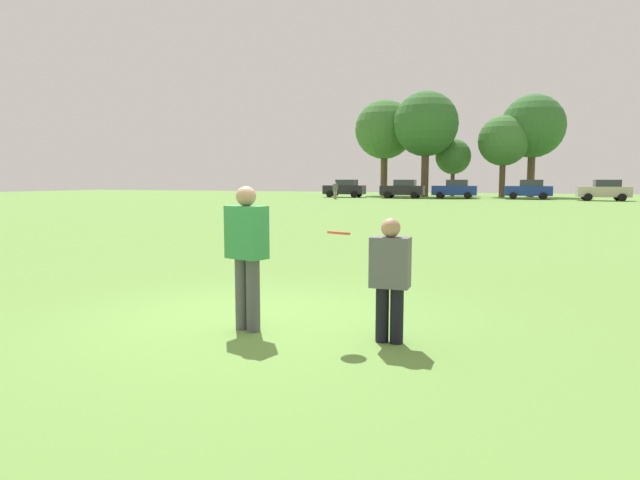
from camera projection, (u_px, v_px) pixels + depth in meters
name	position (u px, v px, depth m)	size (l,w,h in m)	color
ground_plane	(252.00, 319.00, 7.16)	(140.75, 140.75, 0.00)	#608C3D
player_thrower	(247.00, 250.00, 6.55)	(0.54, 0.40, 1.76)	#4C4C51
player_defender	(390.00, 274.00, 6.06)	(0.44, 0.27, 1.42)	black
frisbee	(339.00, 233.00, 6.17)	(0.27, 0.27, 0.06)	#E54C33
traffic_cone	(247.00, 237.00, 15.27)	(0.32, 0.32, 0.48)	#D8590C
parked_car_near_left	(345.00, 188.00, 56.07)	(4.30, 2.40, 1.82)	black
parked_car_mid_left	(403.00, 189.00, 53.22)	(4.30, 2.40, 1.82)	black
parked_car_center	(455.00, 189.00, 52.45)	(4.30, 2.40, 1.82)	navy
parked_car_mid_right	(529.00, 189.00, 50.57)	(4.30, 2.40, 1.82)	navy
parked_car_near_right	(604.00, 190.00, 46.90)	(4.30, 2.40, 1.82)	#B7AD99
bystander_sideline_watcher	(335.00, 189.00, 51.03)	(0.51, 0.47, 1.61)	gray
tree_west_oak	(385.00, 130.00, 61.21)	(6.64, 6.64, 10.79)	brown
tree_west_maple	(426.00, 124.00, 57.54)	(6.87, 6.87, 11.16)	brown
tree_center_elm	(453.00, 157.00, 59.58)	(3.87, 3.87, 6.29)	brown
tree_east_birch	(504.00, 141.00, 56.24)	(5.20, 5.20, 8.45)	brown
tree_east_oak	(533.00, 127.00, 56.60)	(6.57, 6.57, 10.67)	brown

